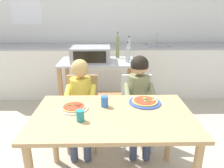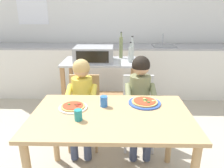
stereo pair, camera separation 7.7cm
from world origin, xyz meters
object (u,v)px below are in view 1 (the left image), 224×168
at_px(pizza_plate_white, 74,108).
at_px(child_in_olive_shirt, 139,94).
at_px(bottle_dark_olive_oil, 118,47).
at_px(drinking_cup_teal, 80,116).
at_px(dining_table, 113,125).
at_px(pizza_plate_blue_rimmed, 145,102).
at_px(bottle_clear_vinegar, 129,50).
at_px(dining_chair_left, 83,106).
at_px(toaster_oven, 91,54).
at_px(drinking_cup_blue, 105,101).
at_px(dining_chair_right, 137,106).
at_px(bottle_slim_sauce, 127,54).
at_px(kitchen_island_cart, 98,81).
at_px(child_in_yellow_shirt, 81,96).

bearing_deg(pizza_plate_white, child_in_olive_shirt, 35.95).
height_order(bottle_dark_olive_oil, drinking_cup_teal, bottle_dark_olive_oil).
distance_m(dining_table, pizza_plate_blue_rimmed, 0.38).
distance_m(bottle_clear_vinegar, dining_chair_left, 1.04).
distance_m(toaster_oven, bottle_clear_vinegar, 0.52).
bearing_deg(bottle_clear_vinegar, toaster_oven, -170.33).
xyz_separation_m(child_in_olive_shirt, drinking_cup_blue, (-0.36, -0.40, 0.09)).
relative_size(dining_chair_right, drinking_cup_blue, 8.72).
xyz_separation_m(dining_chair_left, drinking_cup_teal, (0.08, -0.77, 0.29)).
bearing_deg(bottle_dark_olive_oil, bottle_slim_sauce, -66.50).
xyz_separation_m(kitchen_island_cart, drinking_cup_blue, (0.11, -1.15, 0.20)).
xyz_separation_m(kitchen_island_cart, bottle_clear_vinegar, (0.43, 0.07, 0.42)).
xyz_separation_m(bottle_clear_vinegar, child_in_yellow_shirt, (-0.58, -0.81, -0.34)).
bearing_deg(bottle_dark_olive_oil, dining_table, -93.96).
distance_m(bottle_dark_olive_oil, pizza_plate_white, 1.48).
bearing_deg(child_in_yellow_shirt, kitchen_island_cart, 78.94).
relative_size(kitchen_island_cart, dining_chair_right, 1.24).
height_order(bottle_slim_sauce, dining_chair_left, bottle_slim_sauce).
bearing_deg(kitchen_island_cart, dining_table, -82.03).
xyz_separation_m(bottle_slim_sauce, drinking_cup_teal, (-0.47, -1.32, -0.20)).
bearing_deg(bottle_clear_vinegar, dining_table, -100.40).
bearing_deg(child_in_olive_shirt, drinking_cup_teal, -129.46).
distance_m(kitchen_island_cart, bottle_slim_sauce, 0.57).
distance_m(toaster_oven, pizza_plate_blue_rimmed, 1.22).
distance_m(child_in_olive_shirt, pizza_plate_white, 0.77).
height_order(child_in_yellow_shirt, pizza_plate_white, child_in_yellow_shirt).
relative_size(pizza_plate_white, pizza_plate_blue_rimmed, 0.85).
height_order(pizza_plate_blue_rimmed, drinking_cup_teal, drinking_cup_teal).
bearing_deg(pizza_plate_white, dining_table, -16.90).
height_order(dining_chair_left, pizza_plate_blue_rimmed, dining_chair_left).
relative_size(child_in_yellow_shirt, child_in_olive_shirt, 0.97).
bearing_deg(toaster_oven, pizza_plate_blue_rimmed, -62.62).
height_order(bottle_clear_vinegar, drinking_cup_blue, bottle_clear_vinegar).
bearing_deg(child_in_olive_shirt, bottle_slim_sauce, 96.11).
xyz_separation_m(dining_chair_left, drinking_cup_blue, (0.26, -0.53, 0.29)).
bearing_deg(bottle_dark_olive_oil, kitchen_island_cart, -145.88).
bearing_deg(pizza_plate_blue_rimmed, child_in_yellow_shirt, 151.18).
bearing_deg(drinking_cup_blue, pizza_plate_blue_rimmed, 10.00).
relative_size(kitchen_island_cart, child_in_olive_shirt, 0.95).
bearing_deg(bottle_clear_vinegar, pizza_plate_blue_rimmed, -87.90).
bearing_deg(pizza_plate_blue_rimmed, drinking_cup_blue, -170.00).
bearing_deg(dining_table, bottle_slim_sauce, 79.71).
relative_size(bottle_dark_olive_oil, drinking_cup_blue, 3.91).
bearing_deg(dining_chair_right, bottle_slim_sauce, 97.43).
relative_size(toaster_oven, pizza_plate_blue_rimmed, 1.78).
distance_m(toaster_oven, pizza_plate_white, 1.20).
xyz_separation_m(bottle_slim_sauce, dining_chair_left, (-0.55, -0.54, -0.49)).
distance_m(kitchen_island_cart, toaster_oven, 0.39).
height_order(child_in_olive_shirt, pizza_plate_white, child_in_olive_shirt).
bearing_deg(pizza_plate_white, dining_chair_left, 90.03).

